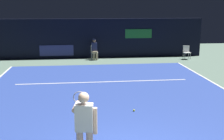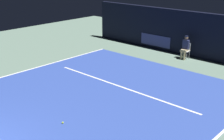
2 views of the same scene
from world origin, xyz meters
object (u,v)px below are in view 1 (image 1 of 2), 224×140
at_px(tennis_player, 84,127).
at_px(courtside_chair_near, 187,51).
at_px(tennis_ball, 134,110).
at_px(line_judge_on_chair, 95,49).

height_order(tennis_player, courtside_chair_near, tennis_player).
xyz_separation_m(tennis_player, courtside_chair_near, (6.87, 12.17, -0.49)).
bearing_deg(tennis_player, tennis_ball, 62.69).
distance_m(courtside_chair_near, tennis_ball, 10.37).
bearing_deg(line_judge_on_chair, tennis_ball, -85.20).
height_order(courtside_chair_near, tennis_ball, courtside_chair_near).
distance_m(tennis_player, courtside_chair_near, 13.98).
relative_size(courtside_chair_near, tennis_ball, 12.94).
relative_size(tennis_player, line_judge_on_chair, 1.31).
xyz_separation_m(tennis_player, tennis_ball, (1.66, 3.21, -0.94)).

